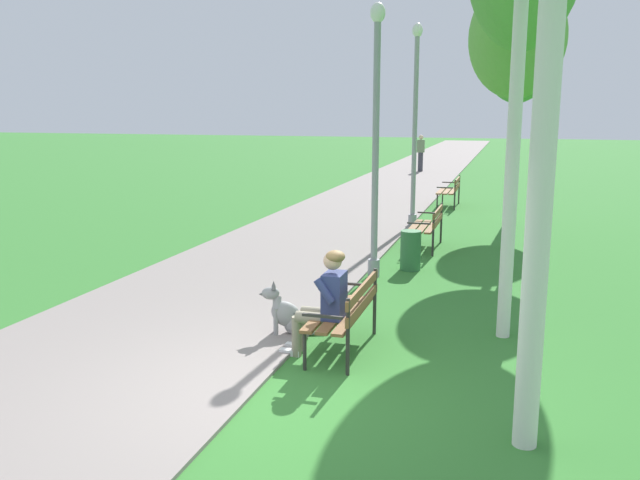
{
  "coord_description": "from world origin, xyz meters",
  "views": [
    {
      "loc": [
        2.14,
        -5.8,
        2.8
      ],
      "look_at": [
        -0.58,
        3.4,
        0.9
      ],
      "focal_mm": 37.36,
      "sensor_mm": 36.0,
      "label": 1
    }
  ],
  "objects_px": {
    "litter_bin": "(411,250)",
    "pedestrian_distant": "(421,153)",
    "park_bench_mid": "(428,224)",
    "person_seated_on_near_bench": "(325,299)",
    "park_bench_far": "(451,189)",
    "birch_tree_fourth": "(517,39)",
    "birch_tree_fifth": "(519,55)",
    "park_bench_near": "(347,309)",
    "lamp_post_near": "(376,140)",
    "dog_grey": "(290,316)",
    "lamp_post_mid": "(415,124)"
  },
  "relations": [
    {
      "from": "park_bench_near",
      "to": "pedestrian_distant",
      "type": "bearing_deg",
      "value": 95.95
    },
    {
      "from": "pedestrian_distant",
      "to": "park_bench_far",
      "type": "bearing_deg",
      "value": -77.25
    },
    {
      "from": "park_bench_mid",
      "to": "birch_tree_fourth",
      "type": "xyz_separation_m",
      "value": [
        1.52,
        0.51,
        3.6
      ]
    },
    {
      "from": "birch_tree_fourth",
      "to": "litter_bin",
      "type": "relative_size",
      "value": 7.56
    },
    {
      "from": "birch_tree_fourth",
      "to": "pedestrian_distant",
      "type": "xyz_separation_m",
      "value": [
        -4.02,
        15.93,
        -3.27
      ]
    },
    {
      "from": "park_bench_mid",
      "to": "lamp_post_near",
      "type": "relative_size",
      "value": 0.34
    },
    {
      "from": "park_bench_near",
      "to": "person_seated_on_near_bench",
      "type": "bearing_deg",
      "value": -134.07
    },
    {
      "from": "park_bench_far",
      "to": "pedestrian_distant",
      "type": "xyz_separation_m",
      "value": [
        -2.34,
        10.35,
        0.33
      ]
    },
    {
      "from": "lamp_post_mid",
      "to": "birch_tree_fifth",
      "type": "height_order",
      "value": "birch_tree_fifth"
    },
    {
      "from": "pedestrian_distant",
      "to": "birch_tree_fifth",
      "type": "bearing_deg",
      "value": -71.96
    },
    {
      "from": "lamp_post_mid",
      "to": "park_bench_near",
      "type": "bearing_deg",
      "value": -86.32
    },
    {
      "from": "person_seated_on_near_bench",
      "to": "dog_grey",
      "type": "height_order",
      "value": "person_seated_on_near_bench"
    },
    {
      "from": "park_bench_far",
      "to": "dog_grey",
      "type": "xyz_separation_m",
      "value": [
        -0.81,
        -11.9,
        -0.25
      ]
    },
    {
      "from": "park_bench_mid",
      "to": "park_bench_near",
      "type": "bearing_deg",
      "value": -91.35
    },
    {
      "from": "lamp_post_near",
      "to": "park_bench_near",
      "type": "bearing_deg",
      "value": -83.02
    },
    {
      "from": "lamp_post_near",
      "to": "litter_bin",
      "type": "bearing_deg",
      "value": 51.79
    },
    {
      "from": "dog_grey",
      "to": "birch_tree_fifth",
      "type": "xyz_separation_m",
      "value": [
        2.51,
        9.85,
        3.82
      ]
    },
    {
      "from": "birch_tree_fifth",
      "to": "pedestrian_distant",
      "type": "distance_m",
      "value": 13.44
    },
    {
      "from": "person_seated_on_near_bench",
      "to": "pedestrian_distant",
      "type": "xyz_separation_m",
      "value": [
        -2.14,
        22.78,
        0.16
      ]
    },
    {
      "from": "park_bench_near",
      "to": "park_bench_far",
      "type": "relative_size",
      "value": 1.0
    },
    {
      "from": "lamp_post_mid",
      "to": "pedestrian_distant",
      "type": "bearing_deg",
      "value": 97.33
    },
    {
      "from": "park_bench_near",
      "to": "park_bench_mid",
      "type": "distance_m",
      "value": 6.12
    },
    {
      "from": "park_bench_near",
      "to": "dog_grey",
      "type": "xyz_separation_m",
      "value": [
        -0.82,
        0.31,
        -0.25
      ]
    },
    {
      "from": "lamp_post_mid",
      "to": "birch_tree_fourth",
      "type": "distance_m",
      "value": 3.39
    },
    {
      "from": "birch_tree_fifth",
      "to": "lamp_post_near",
      "type": "bearing_deg",
      "value": -107.82
    },
    {
      "from": "park_bench_near",
      "to": "pedestrian_distant",
      "type": "relative_size",
      "value": 0.91
    },
    {
      "from": "park_bench_mid",
      "to": "lamp_post_near",
      "type": "distance_m",
      "value": 3.18
    },
    {
      "from": "person_seated_on_near_bench",
      "to": "lamp_post_mid",
      "type": "xyz_separation_m",
      "value": [
        -0.34,
        8.79,
        1.75
      ]
    },
    {
      "from": "lamp_post_mid",
      "to": "litter_bin",
      "type": "height_order",
      "value": "lamp_post_mid"
    },
    {
      "from": "park_bench_far",
      "to": "pedestrian_distant",
      "type": "height_order",
      "value": "pedestrian_distant"
    },
    {
      "from": "park_bench_mid",
      "to": "pedestrian_distant",
      "type": "bearing_deg",
      "value": 98.63
    },
    {
      "from": "park_bench_far",
      "to": "birch_tree_fourth",
      "type": "xyz_separation_m",
      "value": [
        1.67,
        -5.58,
        3.6
      ]
    },
    {
      "from": "park_bench_mid",
      "to": "pedestrian_distant",
      "type": "relative_size",
      "value": 0.91
    },
    {
      "from": "park_bench_mid",
      "to": "birch_tree_fourth",
      "type": "bearing_deg",
      "value": 18.68
    },
    {
      "from": "litter_bin",
      "to": "park_bench_far",
      "type": "bearing_deg",
      "value": 90.65
    },
    {
      "from": "park_bench_near",
      "to": "lamp_post_near",
      "type": "xyz_separation_m",
      "value": [
        -0.43,
        3.55,
        1.78
      ]
    },
    {
      "from": "park_bench_near",
      "to": "litter_bin",
      "type": "distance_m",
      "value": 4.22
    },
    {
      "from": "lamp_post_mid",
      "to": "birch_tree_fifth",
      "type": "xyz_separation_m",
      "value": [
        2.24,
        1.59,
        1.65
      ]
    },
    {
      "from": "park_bench_mid",
      "to": "park_bench_far",
      "type": "height_order",
      "value": "same"
    },
    {
      "from": "dog_grey",
      "to": "litter_bin",
      "type": "distance_m",
      "value": 4.0
    },
    {
      "from": "park_bench_mid",
      "to": "lamp_post_mid",
      "type": "bearing_deg",
      "value": 105.83
    },
    {
      "from": "person_seated_on_near_bench",
      "to": "lamp_post_near",
      "type": "distance_m",
      "value": 4.11
    },
    {
      "from": "park_bench_far",
      "to": "litter_bin",
      "type": "relative_size",
      "value": 2.14
    },
    {
      "from": "person_seated_on_near_bench",
      "to": "dog_grey",
      "type": "xyz_separation_m",
      "value": [
        -0.61,
        0.53,
        -0.42
      ]
    },
    {
      "from": "park_bench_mid",
      "to": "person_seated_on_near_bench",
      "type": "xyz_separation_m",
      "value": [
        -0.35,
        -6.33,
        0.17
      ]
    },
    {
      "from": "park_bench_mid",
      "to": "person_seated_on_near_bench",
      "type": "height_order",
      "value": "person_seated_on_near_bench"
    },
    {
      "from": "litter_bin",
      "to": "pedestrian_distant",
      "type": "distance_m",
      "value": 18.52
    },
    {
      "from": "park_bench_far",
      "to": "lamp_post_mid",
      "type": "height_order",
      "value": "lamp_post_mid"
    },
    {
      "from": "birch_tree_fourth",
      "to": "birch_tree_fifth",
      "type": "height_order",
      "value": "birch_tree_fifth"
    },
    {
      "from": "dog_grey",
      "to": "lamp_post_mid",
      "type": "height_order",
      "value": "lamp_post_mid"
    }
  ]
}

